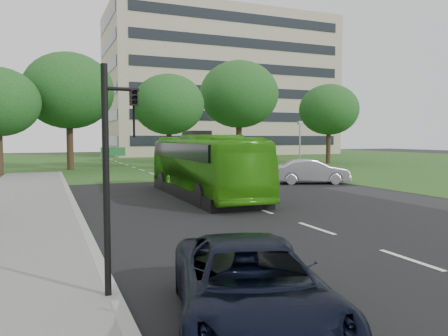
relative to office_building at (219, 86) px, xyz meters
name	(u,v)px	position (x,y,z in m)	size (l,w,h in m)	color
ground	(285,218)	(-21.96, -61.96, -12.50)	(160.00, 160.00, 0.00)	black
street_surfaces	(145,173)	(-22.34, -39.21, -12.47)	(120.00, 120.00, 0.15)	black
office_building	(219,86)	(0.00, 0.00, 0.00)	(40.10, 20.10, 25.00)	tan
tree_park_b	(69,91)	(-28.01, -33.00, -5.22)	(8.23, 8.23, 10.80)	black
tree_park_c	(169,105)	(-19.03, -34.80, -6.34)	(6.84, 6.84, 9.09)	black
tree_park_d	(239,95)	(-10.45, -32.21, -4.83)	(8.57, 8.57, 11.33)	black
tree_park_e	(329,110)	(0.28, -33.66, -6.29)	(6.85, 6.85, 9.13)	black
bus	(203,166)	(-22.71, -55.04, -10.93)	(2.63, 11.24, 3.13)	#318E0F
sedan	(311,172)	(-14.19, -51.96, -11.71)	(1.68, 4.81, 1.58)	#B4B4B9
suv	(251,287)	(-27.26, -69.96, -11.81)	(2.28, 4.94, 1.37)	black
traffic_light	(114,164)	(-29.02, -67.96, -9.98)	(0.69, 0.19, 4.30)	black
camera_pole	(300,139)	(-9.90, -43.71, -9.66)	(0.43, 0.40, 4.40)	gray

